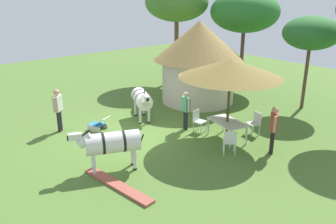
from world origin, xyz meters
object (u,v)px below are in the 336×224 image
guest_behind_table (274,126)px  zebra_by_umbrella (142,99)px  patio_chair_near_lawn (198,119)px  acacia_tree_left_background (311,33)px  guest_beside_umbrella (186,107)px  acacia_tree_behind_hut (245,12)px  patio_dining_table (227,123)px  thatched_hut (199,58)px  standing_watcher (58,106)px  shade_umbrella (231,68)px  acacia_tree_far_lawn (177,3)px  patio_chair_west_end (255,122)px  zebra_nearest_camera (111,143)px  striped_lounge_chair (99,124)px

guest_behind_table → zebra_by_umbrella: bearing=-114.3°
patio_chair_near_lawn → acacia_tree_left_background: bearing=157.1°
guest_beside_umbrella → acacia_tree_behind_hut: bearing=-52.6°
patio_dining_table → acacia_tree_left_background: size_ratio=0.39×
thatched_hut → guest_beside_umbrella: 4.18m
patio_dining_table → patio_chair_near_lawn: (-1.28, -0.27, -0.14)m
standing_watcher → acacia_tree_left_background: 11.63m
zebra_by_umbrella → guest_beside_umbrella: bearing=132.1°
zebra_by_umbrella → shade_umbrella: bearing=131.2°
patio_chair_near_lawn → acacia_tree_far_lawn: acacia_tree_far_lawn is taller
thatched_hut → standing_watcher: 7.29m
patio_dining_table → acacia_tree_left_background: 6.45m
patio_chair_west_end → zebra_by_umbrella: 4.90m
standing_watcher → acacia_tree_left_background: (4.83, 10.28, 2.52)m
zebra_nearest_camera → zebra_by_umbrella: zebra_nearest_camera is taller
patio_chair_west_end → acacia_tree_left_background: size_ratio=0.21×
acacia_tree_left_background → patio_dining_table: bearing=-88.7°
acacia_tree_far_lawn → zebra_nearest_camera: bearing=-51.7°
shade_umbrella → zebra_nearest_camera: 5.07m
thatched_hut → guest_behind_table: 6.57m
patio_dining_table → guest_behind_table: (1.81, 0.29, 0.38)m
patio_dining_table → guest_behind_table: size_ratio=0.99×
shade_umbrella → patio_chair_near_lawn: bearing=-168.0°
shade_umbrella → striped_lounge_chair: shade_umbrella is taller
patio_chair_near_lawn → zebra_by_umbrella: bearing=-82.5°
zebra_by_umbrella → acacia_tree_far_lawn: (-4.21, 5.76, 3.80)m
guest_beside_umbrella → acacia_tree_behind_hut: (-2.91, 7.20, 3.32)m
thatched_hut → striped_lounge_chair: 6.21m
thatched_hut → acacia_tree_behind_hut: (-0.47, 4.06, 2.04)m
thatched_hut → acacia_tree_far_lawn: (-3.85, 1.95, 2.50)m
patio_dining_table → acacia_tree_far_lawn: bearing=150.4°
shade_umbrella → guest_beside_umbrella: 2.59m
guest_behind_table → acacia_tree_far_lawn: size_ratio=0.29×
patio_dining_table → acacia_tree_left_background: bearing=91.3°
standing_watcher → zebra_by_umbrella: size_ratio=0.91×
thatched_hut → zebra_nearest_camera: bearing=-64.6°
thatched_hut → guest_behind_table: (6.03, -2.33, -1.21)m
acacia_tree_left_background → standing_watcher: bearing=-115.2°
acacia_tree_far_lawn → guest_behind_table: bearing=-23.5°
thatched_hut → acacia_tree_behind_hut: acacia_tree_behind_hut is taller
standing_watcher → striped_lounge_chair: standing_watcher is taller
patio_chair_west_end → patio_chair_near_lawn: same height
patio_chair_near_lawn → guest_beside_umbrella: bearing=-76.1°
striped_lounge_chair → acacia_tree_behind_hut: 10.75m
acacia_tree_far_lawn → acacia_tree_left_background: bearing=8.3°
thatched_hut → zebra_by_umbrella: thatched_hut is taller
patio_chair_near_lawn → zebra_nearest_camera: size_ratio=0.41×
guest_behind_table → striped_lounge_chair: bearing=-97.8°
patio_chair_near_lawn → guest_beside_umbrella: 0.71m
patio_chair_near_lawn → guest_beside_umbrella: guest_beside_umbrella is taller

